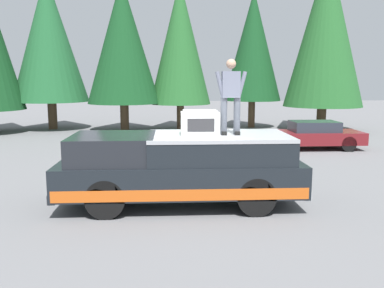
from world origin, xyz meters
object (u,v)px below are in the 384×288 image
at_px(pickup_truck, 181,168).
at_px(person_on_truck_bed, 231,95).
at_px(parked_car_maroon, 312,135).
at_px(compressor_unit, 200,123).

bearing_deg(pickup_truck, person_on_truck_bed, -92.15).
xyz_separation_m(pickup_truck, person_on_truck_bed, (-0.04, -1.13, 1.68)).
xyz_separation_m(person_on_truck_bed, parked_car_maroon, (7.48, -4.57, -1.97)).
height_order(compressor_unit, parked_car_maroon, compressor_unit).
bearing_deg(parked_car_maroon, person_on_truck_bed, 148.61).
bearing_deg(compressor_unit, pickup_truck, 75.10).
height_order(pickup_truck, compressor_unit, compressor_unit).
bearing_deg(person_on_truck_bed, pickup_truck, 87.85).
relative_size(pickup_truck, compressor_unit, 6.60).
relative_size(compressor_unit, parked_car_maroon, 0.20).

